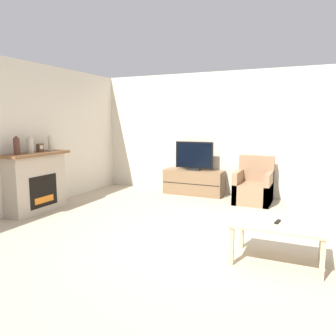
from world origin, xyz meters
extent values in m
plane|color=tan|center=(0.00, 0.00, 0.00)|extent=(24.00, 24.00, 0.00)
cube|color=beige|center=(0.00, 2.99, 1.35)|extent=(12.00, 0.06, 2.70)
cube|color=beige|center=(-3.59, 0.00, 1.35)|extent=(0.06, 12.00, 2.70)
cube|color=#B7A893|center=(-3.38, 0.20, 0.52)|extent=(0.36, 1.15, 1.03)
cube|color=black|center=(-3.20, 0.20, 0.39)|extent=(0.01, 0.63, 0.57)
cube|color=orange|center=(-3.20, 0.20, 0.24)|extent=(0.01, 0.44, 0.11)
cube|color=brown|center=(-3.35, 0.20, 1.06)|extent=(0.48, 1.27, 0.05)
cylinder|color=#512D23|center=(-3.36, -0.18, 1.22)|extent=(0.10, 0.10, 0.27)
sphere|color=#512D23|center=(-3.36, -0.18, 1.36)|extent=(0.06, 0.06, 0.06)
cylinder|color=beige|center=(-3.36, 0.10, 1.21)|extent=(0.12, 0.12, 0.26)
sphere|color=beige|center=(-3.36, 0.10, 1.35)|extent=(0.06, 0.06, 0.06)
cylinder|color=beige|center=(-3.36, 0.58, 1.22)|extent=(0.08, 0.08, 0.27)
sphere|color=beige|center=(-3.36, 0.58, 1.36)|extent=(0.04, 0.04, 0.04)
cube|color=brown|center=(-3.36, 0.32, 1.16)|extent=(0.07, 0.11, 0.15)
cylinder|color=white|center=(-3.33, 0.32, 1.17)|extent=(0.00, 0.08, 0.08)
cube|color=brown|center=(-1.24, 2.69, 0.28)|extent=(1.34, 0.46, 0.55)
cube|color=black|center=(-1.24, 2.45, 0.28)|extent=(1.31, 0.01, 0.01)
cube|color=black|center=(-1.24, 2.69, 0.57)|extent=(0.30, 0.18, 0.04)
cube|color=black|center=(-1.24, 2.69, 0.89)|extent=(0.87, 0.03, 0.59)
cube|color=black|center=(-1.24, 2.67, 0.89)|extent=(0.80, 0.01, 0.53)
cube|color=#937051|center=(0.12, 2.43, 0.20)|extent=(0.70, 0.76, 0.40)
cube|color=#937051|center=(0.12, 2.74, 0.67)|extent=(0.70, 0.14, 0.53)
cube|color=#937051|center=(-0.18, 2.43, 0.32)|extent=(0.10, 0.76, 0.64)
cube|color=#937051|center=(0.42, 2.43, 0.32)|extent=(0.10, 0.76, 0.64)
cube|color=#CCB289|center=(0.86, -0.29, 0.46)|extent=(1.02, 0.65, 0.03)
cube|color=#CCB289|center=(0.39, -0.57, 0.22)|extent=(0.05, 0.05, 0.45)
cube|color=#CCB289|center=(1.34, -0.57, 0.22)|extent=(0.05, 0.05, 0.45)
cube|color=#CCB289|center=(0.39, -0.01, 0.22)|extent=(0.05, 0.05, 0.45)
cube|color=#CCB289|center=(1.34, -0.01, 0.22)|extent=(0.05, 0.05, 0.45)
cube|color=black|center=(0.85, -0.27, 0.49)|extent=(0.06, 0.15, 0.02)
camera|label=1|loc=(1.20, -4.13, 1.65)|focal=35.00mm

